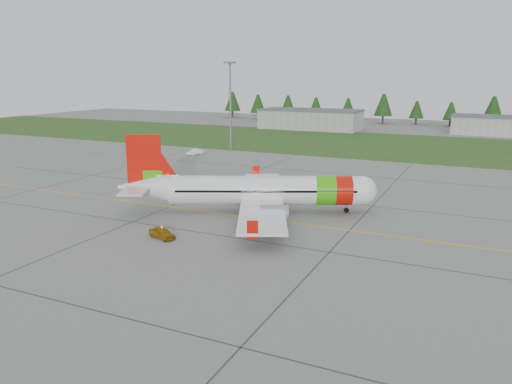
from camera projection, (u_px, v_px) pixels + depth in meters
The scene contains 10 objects.
ground at pixel (241, 239), 54.81m from camera, with size 320.00×320.00×0.00m, color gray.
aircraft at pixel (260, 190), 64.66m from camera, with size 31.80×30.18×10.18m.
follow_me_car at pixel (162, 223), 54.65m from camera, with size 1.40×1.19×3.49m, color yellow.
service_van at pixel (195, 146), 110.95m from camera, with size 1.43×1.35×4.10m, color white.
grass_strip at pixel (386, 145), 127.06m from camera, with size 320.00×50.00×0.03m, color #30561E.
taxi_guideline at pixel (270, 220), 61.86m from camera, with size 120.00×0.25×0.02m, color gold.
hangar_west at pixel (310, 120), 163.42m from camera, with size 32.00×14.00×6.00m, color #A8A8A3.
hangar_east at pixel (495, 126), 147.88m from camera, with size 24.00×12.00×5.20m, color #A8A8A3.
floodlight_mast at pixel (230, 107), 116.80m from camera, with size 0.50×0.50×20.00m, color slate.
treeline at pixel (418, 111), 175.26m from camera, with size 160.00×8.00×10.00m, color #1C3F14, non-canonical shape.
Camera 1 is at (23.54, -46.54, 17.69)m, focal length 35.00 mm.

